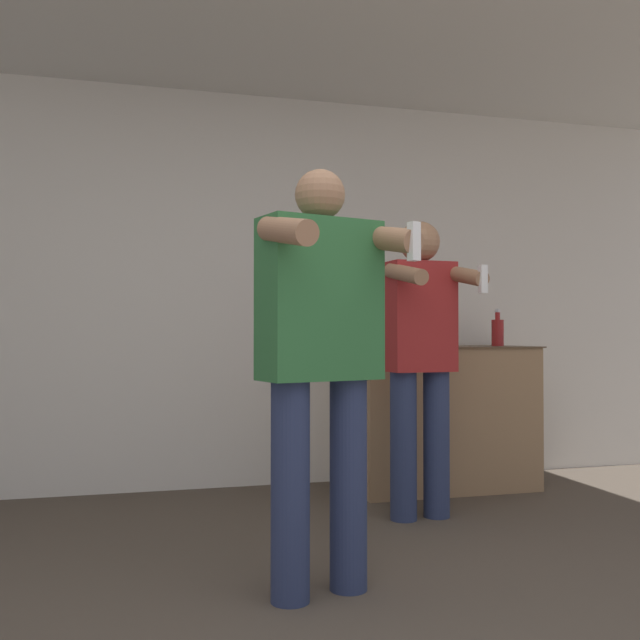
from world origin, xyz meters
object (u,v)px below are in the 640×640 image
object	(u,v)px
bottle_tall_gin	(498,331)
bottle_green_wine	(411,325)
bottle_red_label	(393,328)
person_woman_foreground	(321,352)
person_man_side	(421,351)

from	to	relation	value
bottle_tall_gin	bottle_green_wine	world-z (taller)	bottle_green_wine
bottle_red_label	person_woman_foreground	size ratio (longest dim) A/B	0.18
bottle_red_label	person_woman_foreground	world-z (taller)	person_woman_foreground
bottle_red_label	person_man_side	distance (m)	0.70
person_man_side	bottle_tall_gin	bearing A→B (deg)	39.05
bottle_tall_gin	bottle_green_wine	bearing A→B (deg)	180.00
person_woman_foreground	bottle_tall_gin	bearing A→B (deg)	44.56
bottle_green_wine	person_man_side	world-z (taller)	person_man_side
person_woman_foreground	bottle_green_wine	bearing A→B (deg)	57.44
bottle_red_label	bottle_green_wine	size ratio (longest dim) A/B	0.90
bottle_tall_gin	bottle_green_wine	size ratio (longest dim) A/B	0.76
bottle_red_label	bottle_green_wine	xyz separation A→B (m)	(0.13, -0.00, 0.02)
bottle_green_wine	bottle_red_label	bearing A→B (deg)	180.00
bottle_green_wine	bottle_tall_gin	bearing A→B (deg)	0.00
bottle_tall_gin	person_man_side	world-z (taller)	person_man_side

